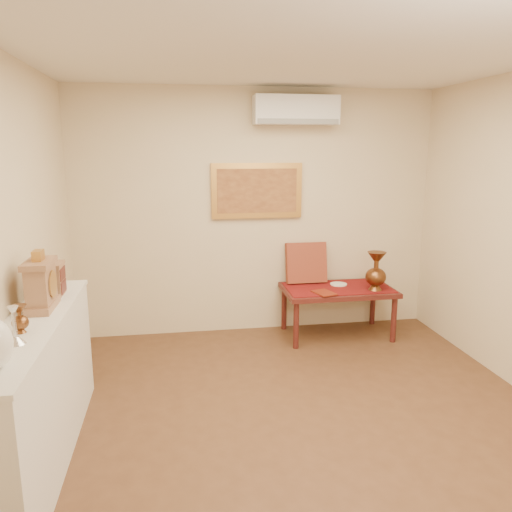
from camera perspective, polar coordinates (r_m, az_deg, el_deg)
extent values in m
plane|color=brown|center=(3.91, 5.78, -19.61)|extent=(4.50, 4.50, 0.00)
plane|color=silver|center=(3.38, 6.83, 23.10)|extent=(4.50, 4.50, 0.00)
cube|color=beige|center=(5.57, 0.05, 4.93)|extent=(4.00, 0.02, 2.70)
cube|color=maroon|center=(5.58, 9.34, -3.57)|extent=(1.14, 0.59, 0.01)
cylinder|color=white|center=(5.67, 9.42, -3.20)|extent=(0.19, 0.19, 0.01)
cube|color=maroon|center=(5.32, 7.79, -4.19)|extent=(0.25, 0.29, 0.01)
cube|color=maroon|center=(5.68, 5.75, -0.76)|extent=(0.46, 0.19, 0.47)
cube|color=silver|center=(3.68, -23.61, -14.29)|extent=(0.35, 2.00, 0.95)
cube|color=silver|center=(3.50, -24.30, -7.07)|extent=(0.37, 2.02, 0.03)
cube|color=#9E7151|center=(3.72, -23.19, -5.21)|extent=(0.16, 0.36, 0.05)
cube|color=#9E7151|center=(3.68, -23.38, -2.98)|extent=(0.14, 0.30, 0.25)
cylinder|color=beige|center=(3.67, -22.25, -2.95)|extent=(0.01, 0.17, 0.17)
cylinder|color=#BC873C|center=(3.66, -22.17, -2.95)|extent=(0.01, 0.19, 0.19)
cube|color=#9E7151|center=(3.65, -23.57, -0.78)|extent=(0.17, 0.34, 0.04)
cube|color=#BC873C|center=(3.64, -23.65, 0.07)|extent=(0.06, 0.11, 0.07)
cube|color=#9E7151|center=(4.03, -22.25, -2.60)|extent=(0.15, 0.20, 0.22)
cube|color=#511C18|center=(4.02, -21.12, -3.27)|extent=(0.01, 0.17, 0.09)
cube|color=#511C18|center=(4.00, -21.23, -1.88)|extent=(0.01, 0.17, 0.09)
cube|color=#9E7151|center=(4.00, -22.39, -0.91)|extent=(0.16, 0.21, 0.02)
cube|color=#511C18|center=(5.59, 9.33, -3.86)|extent=(1.20, 0.70, 0.05)
cylinder|color=#511C18|center=(5.26, 4.60, -7.91)|extent=(0.06, 0.06, 0.50)
cylinder|color=#511C18|center=(5.61, 15.46, -7.04)|extent=(0.06, 0.06, 0.50)
cylinder|color=#511C18|center=(5.79, 3.22, -5.97)|extent=(0.06, 0.06, 0.50)
cylinder|color=#511C18|center=(6.11, 13.20, -5.31)|extent=(0.06, 0.06, 0.50)
cube|color=#BC873C|center=(5.52, 0.10, 7.47)|extent=(1.00, 0.05, 0.60)
cube|color=#A76A3A|center=(5.49, 0.14, 7.45)|extent=(0.88, 0.01, 0.48)
cube|color=silver|center=(5.49, 4.58, 16.29)|extent=(0.90, 0.24, 0.30)
cube|color=gray|center=(5.36, 4.88, 15.10)|extent=(0.86, 0.02, 0.05)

